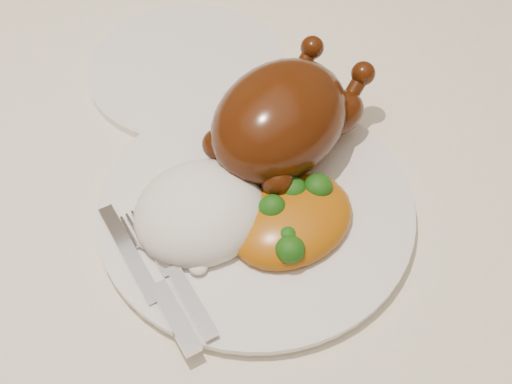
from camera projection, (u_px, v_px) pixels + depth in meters
dining_table at (72, 282)px, 0.72m from camera, size 1.60×0.90×0.76m
tablecloth at (56, 242)px, 0.66m from camera, size 1.73×1.03×0.18m
dinner_plate at (256, 210)px, 0.64m from camera, size 0.34×0.34×0.01m
side_plate at (187, 70)px, 0.76m from camera, size 0.27×0.27×0.01m
roast_chicken at (283, 118)px, 0.64m from camera, size 0.19×0.15×0.09m
rice_mound at (200, 212)px, 0.62m from camera, size 0.13×0.12×0.06m
mac_and_cheese at (294, 217)px, 0.62m from camera, size 0.12×0.10×0.05m
cutlery at (168, 289)px, 0.58m from camera, size 0.04×0.16×0.01m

